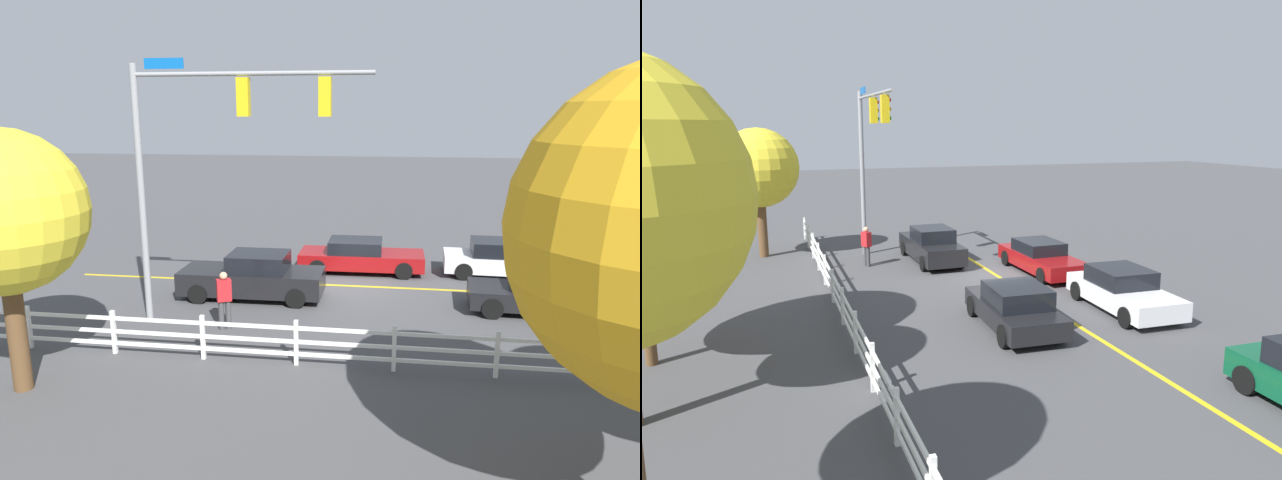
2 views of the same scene
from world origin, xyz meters
The scene contains 10 objects.
ground_plane centered at (0.00, 0.00, 0.00)m, with size 120.00×120.00×0.00m, color #444447.
lane_center_stripe centered at (-4.00, 0.00, 0.00)m, with size 28.00×0.16×0.01m, color gold.
signal_assembly centered at (3.45, 4.22, 5.20)m, with size 6.63×0.38×7.45m.
car_0 centered at (-6.16, 1.88, 0.64)m, with size 4.17×2.02×1.33m.
car_1 centered at (-0.38, -1.89, 0.62)m, with size 4.77×1.87×1.27m.
car_2 centered at (2.88, 1.75, 0.72)m, with size 4.72×1.85×1.54m.
car_4 centered at (-5.70, -2.13, 0.65)m, with size 4.42×2.02×1.36m.
pedestrian centered at (2.98, 4.57, 0.93)m, with size 0.47×0.41×1.69m.
white_rail_fence centered at (-3.00, 6.57, 0.60)m, with size 26.10×0.10×1.15m.
tree_1 centered at (6.36, 8.65, 3.99)m, with size 3.51×3.51×5.78m.
Camera 2 is at (-21.00, 8.70, 5.83)m, focal length 32.72 mm.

